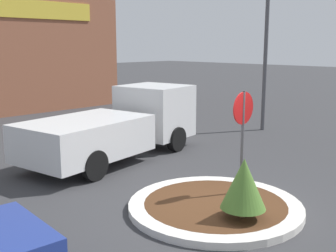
{
  "coord_description": "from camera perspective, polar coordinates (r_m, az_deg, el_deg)",
  "views": [
    {
      "loc": [
        -6.86,
        -5.32,
        3.53
      ],
      "look_at": [
        1.0,
        2.42,
        1.39
      ],
      "focal_mm": 45.0,
      "sensor_mm": 36.0,
      "label": 1
    }
  ],
  "objects": [
    {
      "name": "utility_truck",
      "position": [
        13.34,
        -6.51,
        0.16
      ],
      "size": [
        6.42,
        3.15,
        2.14
      ],
      "rotation": [
        0.0,
        0.0,
        0.16
      ],
      "color": "silver",
      "rests_on": "ground_plane"
    },
    {
      "name": "traffic_island",
      "position": [
        9.34,
        6.38,
        -10.76
      ],
      "size": [
        3.76,
        3.76,
        0.16
      ],
      "color": "silver",
      "rests_on": "ground_plane"
    },
    {
      "name": "ground_plane",
      "position": [
        9.37,
        6.37,
        -11.2
      ],
      "size": [
        120.0,
        120.0,
        0.0
      ],
      "primitive_type": "plane",
      "color": "#38383A"
    },
    {
      "name": "island_shrub",
      "position": [
        8.38,
        10.21,
        -7.67
      ],
      "size": [
        0.89,
        0.89,
        1.21
      ],
      "color": "brown",
      "rests_on": "traffic_island"
    },
    {
      "name": "stop_sign",
      "position": [
        9.58,
        10.1,
        0.17
      ],
      "size": [
        0.74,
        0.07,
        2.52
      ],
      "color": "#4C4C51",
      "rests_on": "ground_plane"
    },
    {
      "name": "light_pole",
      "position": [
        17.81,
        13.23,
        13.08
      ],
      "size": [
        0.7,
        0.3,
        7.39
      ],
      "color": "#4C4C51",
      "rests_on": "ground_plane"
    }
  ]
}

